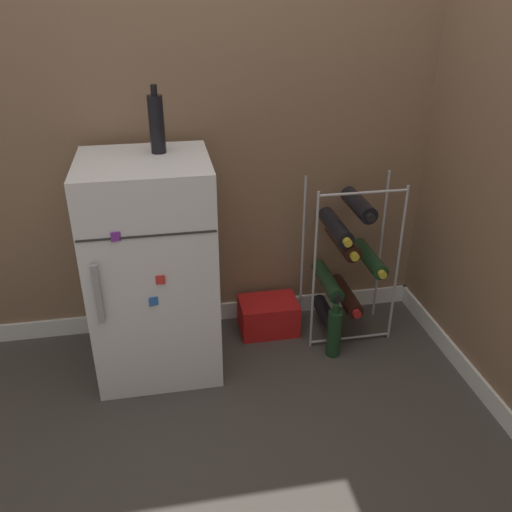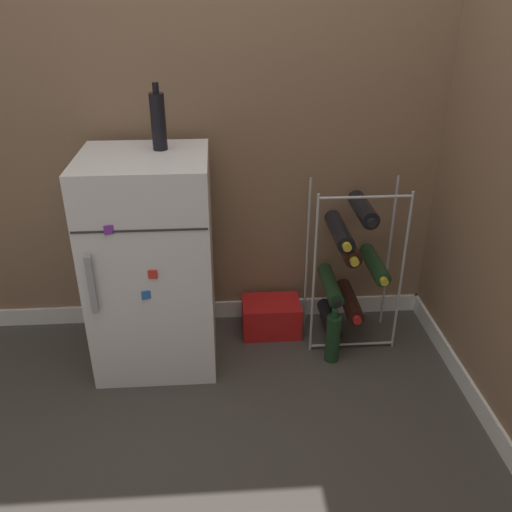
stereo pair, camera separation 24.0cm
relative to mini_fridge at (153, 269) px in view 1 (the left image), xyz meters
The scene contains 7 objects.
ground_plane 0.76m from the mini_fridge, 39.86° to the right, with size 14.00×14.00×0.00m, color #423D38.
wall_back 0.94m from the mini_fridge, 35.40° to the left, with size 6.74×0.07×2.50m.
mini_fridge is the anchor object (origin of this frame).
wine_rack 0.89m from the mini_fridge, ahead, with size 0.41×0.33×0.79m.
soda_box 0.68m from the mini_fridge, 15.41° to the left, with size 0.28×0.20×0.17m.
fridge_top_bottle 0.60m from the mini_fridge, 50.64° to the left, with size 0.06×0.06×0.26m.
loose_bottle_floor 0.88m from the mini_fridge, ahead, with size 0.07×0.07×0.27m.
Camera 1 is at (-0.39, -1.68, 1.58)m, focal length 38.00 mm.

